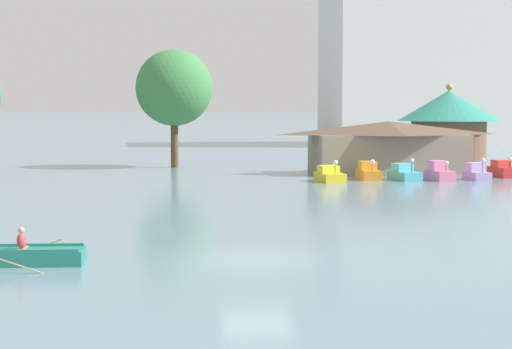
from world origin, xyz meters
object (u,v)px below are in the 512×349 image
object	(u,v)px
pedal_boat_yellow	(330,175)
pedal_boat_cyan	(404,173)
pedal_boat_orange	(368,172)
shoreline_tree_mid	(174,88)
green_roof_pavilion	(449,120)
background_building_block	(418,63)
pedal_boat_red	(502,170)
pedal_boat_lavender	(476,173)
rowboat_with_rower	(30,256)
boathouse	(389,146)
pedal_boat_pink	(439,173)

from	to	relation	value
pedal_boat_yellow	pedal_boat_cyan	bearing A→B (deg)	88.39
pedal_boat_orange	shoreline_tree_mid	xyz separation A→B (m)	(-13.80, 14.85, 6.58)
pedal_boat_orange	green_roof_pavilion	world-z (taller)	green_roof_pavilion
background_building_block	green_roof_pavilion	bearing A→B (deg)	-103.80
pedal_boat_yellow	pedal_boat_red	distance (m)	14.33
shoreline_tree_mid	background_building_block	xyz separation A→B (m)	(36.94, 41.30, 4.62)
pedal_boat_cyan	pedal_boat_lavender	xyz separation A→B (m)	(5.44, -0.56, 0.02)
pedal_boat_lavender	green_roof_pavilion	distance (m)	24.74
rowboat_with_rower	boathouse	distance (m)	44.15
pedal_boat_cyan	background_building_block	bearing A→B (deg)	151.47
pedal_boat_lavender	shoreline_tree_mid	world-z (taller)	shoreline_tree_mid
pedal_boat_orange	pedal_boat_red	xyz separation A→B (m)	(10.94, 0.74, -0.01)
pedal_boat_yellow	green_roof_pavilion	world-z (taller)	green_roof_pavilion
shoreline_tree_mid	pedal_boat_yellow	bearing A→B (deg)	-56.70
rowboat_with_rower	pedal_boat_yellow	bearing A→B (deg)	64.12
pedal_boat_orange	shoreline_tree_mid	distance (m)	21.31
rowboat_with_rower	pedal_boat_red	world-z (taller)	pedal_boat_red
pedal_boat_cyan	boathouse	bearing A→B (deg)	164.80
pedal_boat_red	green_roof_pavilion	xyz separation A→B (m)	(3.88, 21.54, 3.60)
pedal_boat_cyan	rowboat_with_rower	bearing A→B (deg)	-46.05
pedal_boat_yellow	boathouse	world-z (taller)	boathouse
pedal_boat_red	pedal_boat_pink	bearing A→B (deg)	-76.41
pedal_boat_yellow	pedal_boat_lavender	xyz separation A→B (m)	(11.24, -0.02, 0.04)
pedal_boat_yellow	green_roof_pavilion	bearing A→B (deg)	135.46
pedal_boat_red	green_roof_pavilion	distance (m)	22.18
rowboat_with_rower	pedal_boat_yellow	world-z (taller)	pedal_boat_yellow
pedal_boat_lavender	shoreline_tree_mid	distance (m)	27.87
pedal_boat_orange	pedal_boat_pink	bearing A→B (deg)	77.52
rowboat_with_rower	pedal_boat_orange	world-z (taller)	pedal_boat_orange
green_roof_pavilion	background_building_block	bearing A→B (deg)	76.20
boathouse	green_roof_pavilion	world-z (taller)	green_roof_pavilion
pedal_boat_orange	pedal_boat_lavender	distance (m)	8.08
boathouse	shoreline_tree_mid	world-z (taller)	shoreline_tree_mid
shoreline_tree_mid	background_building_block	size ratio (longest dim) A/B	0.40
pedal_boat_yellow	background_building_block	world-z (taller)	background_building_block
background_building_block	pedal_boat_yellow	bearing A→B (deg)	-114.71
pedal_boat_lavender	background_building_block	size ratio (longest dim) A/B	0.09
rowboat_with_rower	pedal_boat_red	xyz separation A→B (m)	(31.82, 32.00, 0.25)
pedal_boat_yellow	green_roof_pavilion	size ratio (longest dim) A/B	0.28
pedal_boat_yellow	pedal_boat_cyan	distance (m)	5.83
pedal_boat_yellow	pedal_boat_orange	world-z (taller)	pedal_boat_yellow
shoreline_tree_mid	green_roof_pavilion	bearing A→B (deg)	14.56
pedal_boat_lavender	pedal_boat_red	world-z (taller)	pedal_boat_lavender
shoreline_tree_mid	background_building_block	bearing A→B (deg)	48.19
pedal_boat_yellow	pedal_boat_red	world-z (taller)	pedal_boat_yellow
rowboat_with_rower	shoreline_tree_mid	xyz separation A→B (m)	(7.08, 46.11, 6.85)
pedal_boat_red	pedal_boat_yellow	bearing A→B (deg)	-86.37
pedal_boat_pink	background_building_block	xyz separation A→B (m)	(18.03, 57.28, 11.19)
boathouse	background_building_block	size ratio (longest dim) A/B	0.50
background_building_block	pedal_boat_orange	bearing A→B (deg)	-112.40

